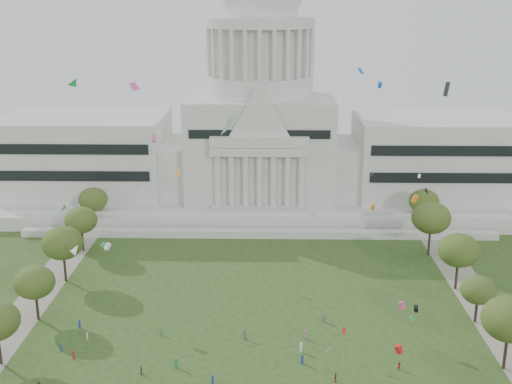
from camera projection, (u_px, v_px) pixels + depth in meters
capitol at (260, 134)px, 199.43m from camera, size 160.00×64.50×91.30m
path_left at (12, 329)px, 126.66m from camera, size 8.00×160.00×0.04m
path_right at (500, 333)px, 124.91m from camera, size 8.00×160.00×0.04m
row_tree_r_2 at (509, 319)px, 110.18m from camera, size 9.55×9.55×13.58m
row_tree_l_3 at (35, 282)px, 127.99m from camera, size 8.12×8.12×11.55m
row_tree_r_3 at (478, 290)px, 127.24m from camera, size 7.01×7.01×9.98m
row_tree_l_4 at (63, 243)px, 145.36m from camera, size 9.29×9.29×13.21m
row_tree_r_4 at (459, 250)px, 141.49m from camera, size 9.19×9.19×13.06m
row_tree_l_5 at (81, 220)px, 163.47m from camera, size 8.33×8.33×11.85m
row_tree_r_5 at (431, 218)px, 160.63m from camera, size 9.82×9.82×13.96m
row_tree_l_6 at (93, 199)px, 180.90m from camera, size 8.19×8.19×11.64m
row_tree_r_6 at (424, 202)px, 178.17m from camera, size 8.42×8.42×11.97m
person_2 at (400, 366)px, 112.40m from camera, size 0.87×0.77×1.53m
person_10 at (336, 378)px, 108.79m from camera, size 0.83×1.09×1.65m
distant_crowd at (184, 374)px, 109.74m from camera, size 64.99×40.62×1.95m
kite_swarm at (266, 264)px, 95.68m from camera, size 84.65×105.08×47.93m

